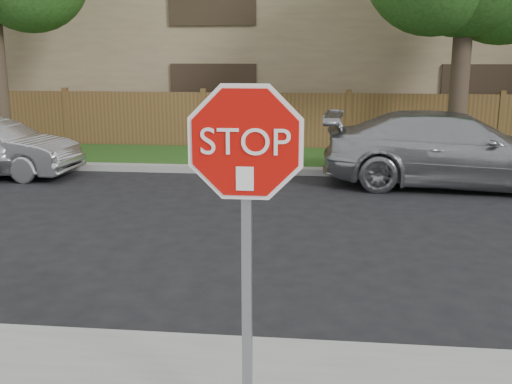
# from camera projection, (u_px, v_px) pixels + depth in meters

# --- Properties ---
(ground) EXTENTS (90.00, 90.00, 0.00)m
(ground) POSITION_uv_depth(u_px,v_px,m) (394.00, 354.00, 5.47)
(ground) COLOR black
(ground) RESTS_ON ground
(far_curb) EXTENTS (70.00, 0.30, 0.15)m
(far_curb) POSITION_uv_depth(u_px,v_px,m) (353.00, 172.00, 13.34)
(far_curb) COLOR gray
(far_curb) RESTS_ON ground
(grass_strip) EXTENTS (70.00, 3.00, 0.12)m
(grass_strip) POSITION_uv_depth(u_px,v_px,m) (350.00, 160.00, 14.94)
(grass_strip) COLOR #1E4714
(grass_strip) RESTS_ON ground
(fence) EXTENTS (70.00, 0.12, 1.60)m
(fence) POSITION_uv_depth(u_px,v_px,m) (348.00, 123.00, 16.32)
(fence) COLOR brown
(fence) RESTS_ON ground
(apartment_building) EXTENTS (35.20, 9.20, 7.20)m
(apartment_building) POSITION_uv_depth(u_px,v_px,m) (345.00, 28.00, 21.11)
(apartment_building) COLOR #8B7356
(apartment_building) RESTS_ON ground
(stop_sign) EXTENTS (1.01, 0.13, 2.55)m
(stop_sign) POSITION_uv_depth(u_px,v_px,m) (246.00, 193.00, 3.74)
(stop_sign) COLOR gray
(stop_sign) RESTS_ON sidewalk_near
(sedan_right) EXTENTS (5.35, 2.46, 1.52)m
(sedan_right) POSITION_uv_depth(u_px,v_px,m) (453.00, 150.00, 12.14)
(sedan_right) COLOR #A0A2A7
(sedan_right) RESTS_ON ground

